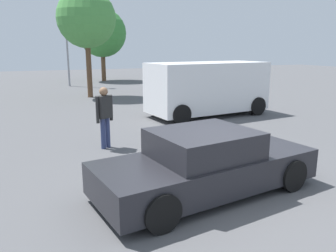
# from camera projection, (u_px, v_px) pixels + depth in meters

# --- Properties ---
(ground_plane) EXTENTS (80.00, 80.00, 0.00)m
(ground_plane) POSITION_uv_depth(u_px,v_px,m) (214.00, 196.00, 6.42)
(ground_plane) COLOR #515154
(sedan_foreground) EXTENTS (4.60, 2.38, 1.25)m
(sedan_foreground) POSITION_uv_depth(u_px,v_px,m) (206.00, 164.00, 6.45)
(sedan_foreground) COLOR #232328
(sedan_foreground) RESTS_ON ground_plane
(van_white) EXTENTS (5.17, 2.73, 2.19)m
(van_white) POSITION_uv_depth(u_px,v_px,m) (207.00, 87.00, 13.80)
(van_white) COLOR white
(van_white) RESTS_ON ground_plane
(pedestrian) EXTENTS (0.51, 0.40, 1.73)m
(pedestrian) POSITION_uv_depth(u_px,v_px,m) (104.00, 112.00, 9.25)
(pedestrian) COLOR navy
(pedestrian) RESTS_ON ground_plane
(light_post_near) EXTENTS (0.44, 0.44, 7.45)m
(light_post_near) POSITION_uv_depth(u_px,v_px,m) (65.00, 16.00, 23.68)
(light_post_near) COLOR gray
(light_post_near) RESTS_ON ground_plane
(tree_back_left) EXTENTS (4.00, 4.00, 5.99)m
(tree_back_left) POSITION_uv_depth(u_px,v_px,m) (102.00, 33.00, 27.79)
(tree_back_left) COLOR brown
(tree_back_left) RESTS_ON ground_plane
(tree_back_center) EXTENTS (3.22, 3.22, 5.96)m
(tree_back_center) POSITION_uv_depth(u_px,v_px,m) (86.00, 19.00, 18.29)
(tree_back_center) COLOR brown
(tree_back_center) RESTS_ON ground_plane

